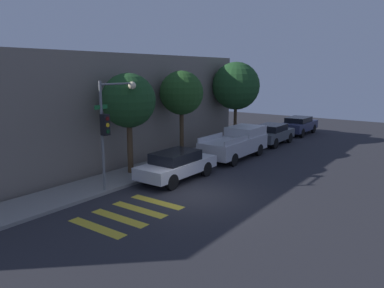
# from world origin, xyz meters

# --- Properties ---
(ground_plane) EXTENTS (60.00, 60.00, 0.00)m
(ground_plane) POSITION_xyz_m (0.00, 0.00, 0.00)
(ground_plane) COLOR #28282D
(sidewalk) EXTENTS (26.00, 2.39, 0.14)m
(sidewalk) POSITION_xyz_m (0.00, 4.40, 0.07)
(sidewalk) COLOR gray
(sidewalk) RESTS_ON ground
(building_row) EXTENTS (26.00, 6.00, 6.22)m
(building_row) POSITION_xyz_m (0.00, 8.99, 3.11)
(building_row) COLOR slate
(building_row) RESTS_ON ground
(crosswalk) EXTENTS (3.60, 2.60, 0.00)m
(crosswalk) POSITION_xyz_m (-3.12, 0.80, 0.00)
(crosswalk) COLOR gold
(crosswalk) RESTS_ON ground
(traffic_light_pole) EXTENTS (2.41, 0.56, 4.88)m
(traffic_light_pole) POSITION_xyz_m (-1.54, 3.37, 3.31)
(traffic_light_pole) COLOR slate
(traffic_light_pole) RESTS_ON ground
(sedan_near_corner) EXTENTS (4.49, 1.80, 1.44)m
(sedan_near_corner) POSITION_xyz_m (1.42, 2.10, 0.78)
(sedan_near_corner) COLOR silver
(sedan_near_corner) RESTS_ON ground
(pickup_truck) EXTENTS (5.24, 2.02, 1.81)m
(pickup_truck) POSITION_xyz_m (7.33, 2.10, 0.94)
(pickup_truck) COLOR #BCBCC1
(pickup_truck) RESTS_ON ground
(sedan_middle) EXTENTS (4.23, 1.86, 1.47)m
(sedan_middle) POSITION_xyz_m (12.60, 2.10, 0.79)
(sedan_middle) COLOR #4C5156
(sedan_middle) RESTS_ON ground
(sedan_far_end) EXTENTS (4.52, 1.84, 1.46)m
(sedan_far_end) POSITION_xyz_m (18.00, 2.10, 0.80)
(sedan_far_end) COLOR #2D3351
(sedan_far_end) RESTS_ON ground
(tree_near_corner) EXTENTS (2.72, 2.72, 5.20)m
(tree_near_corner) POSITION_xyz_m (0.73, 4.58, 3.81)
(tree_near_corner) COLOR #4C3823
(tree_near_corner) RESTS_ON ground
(tree_midblock) EXTENTS (2.59, 2.59, 5.31)m
(tree_midblock) POSITION_xyz_m (5.06, 4.58, 3.98)
(tree_midblock) COLOR #4C3823
(tree_midblock) RESTS_ON ground
(tree_far_end) EXTENTS (3.44, 3.44, 5.92)m
(tree_far_end) POSITION_xyz_m (11.55, 4.58, 4.18)
(tree_far_end) COLOR #4C3823
(tree_far_end) RESTS_ON ground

